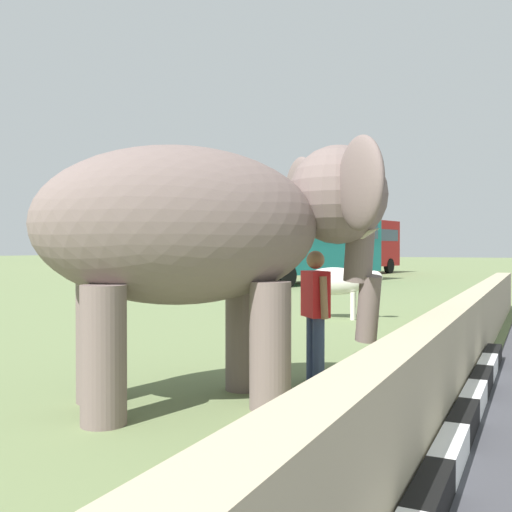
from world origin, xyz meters
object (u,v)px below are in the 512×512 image
object	(u,v)px
elephant	(214,230)
cow_near	(336,282)
person_handler	(315,308)
bus_red	(355,242)
bus_teal	(308,240)

from	to	relation	value
elephant	cow_near	xyz separation A→B (m)	(7.91, 1.18, -1.02)
elephant	cow_near	size ratio (longest dim) A/B	1.99
person_handler	cow_near	xyz separation A→B (m)	(6.49, 1.83, -0.06)
elephant	person_handler	bearing A→B (deg)	-24.57
person_handler	bus_red	bearing A→B (deg)	15.33
person_handler	cow_near	world-z (taller)	person_handler
bus_red	cow_near	bearing A→B (deg)	-164.79
elephant	person_handler	world-z (taller)	elephant
bus_red	cow_near	distance (m)	24.17
bus_teal	person_handler	bearing A→B (deg)	-159.03
elephant	bus_red	size ratio (longest dim) A/B	0.45
person_handler	bus_red	world-z (taller)	bus_red
person_handler	bus_teal	distance (m)	20.90
elephant	bus_teal	distance (m)	22.00
elephant	bus_teal	bearing A→B (deg)	18.05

